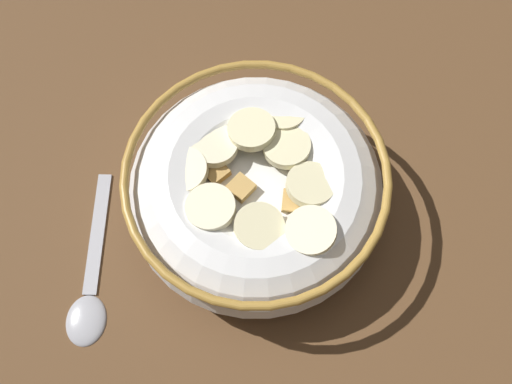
{
  "coord_description": "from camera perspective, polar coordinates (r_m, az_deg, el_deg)",
  "views": [
    {
      "loc": [
        7.14,
        13.32,
        39.65
      ],
      "look_at": [
        0.0,
        0.0,
        3.0
      ],
      "focal_mm": 39.59,
      "sensor_mm": 36.0,
      "label": 1
    }
  ],
  "objects": [
    {
      "name": "cereal_bowl",
      "position": [
        0.39,
        0.0,
        0.26
      ],
      "size": [
        17.86,
        17.86,
        6.79
      ],
      "color": "white",
      "rests_on": "ground_plane"
    },
    {
      "name": "spoon",
      "position": [
        0.42,
        -16.56,
        -9.74
      ],
      "size": [
        7.97,
        12.16,
        0.8
      ],
      "color": "#A5A5AD",
      "rests_on": "ground_plane"
    },
    {
      "name": "ground_plane",
      "position": [
        0.43,
        -0.0,
        -2.02
      ],
      "size": [
        112.57,
        112.57,
        2.0
      ],
      "primitive_type": "cube",
      "color": "brown"
    }
  ]
}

